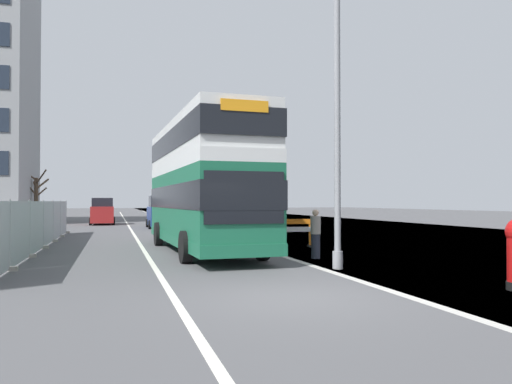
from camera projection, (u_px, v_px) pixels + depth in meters
ground at (314, 297)px, 10.28m from camera, size 140.00×280.00×0.10m
double_decker_bus at (202, 183)px, 19.16m from camera, size 3.09×11.36×4.86m
lamppost_foreground at (337, 126)px, 14.23m from camera, size 0.29×0.70×8.54m
roadworks_barrier at (291, 229)px, 20.79m from camera, size 1.81×0.62×1.16m
construction_site_fence at (43, 225)px, 20.27m from camera, size 0.44×20.60×1.95m
car_oncoming_near at (161, 213)px, 36.20m from camera, size 1.93×4.39×2.30m
car_receding_mid at (103, 212)px, 41.59m from camera, size 1.98×4.29×2.18m
bare_tree_far_verge_near at (36, 194)px, 46.28m from camera, size 2.73×2.86×5.23m
pedestrian_at_kerb at (316, 234)px, 16.74m from camera, size 0.34×0.34×1.63m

